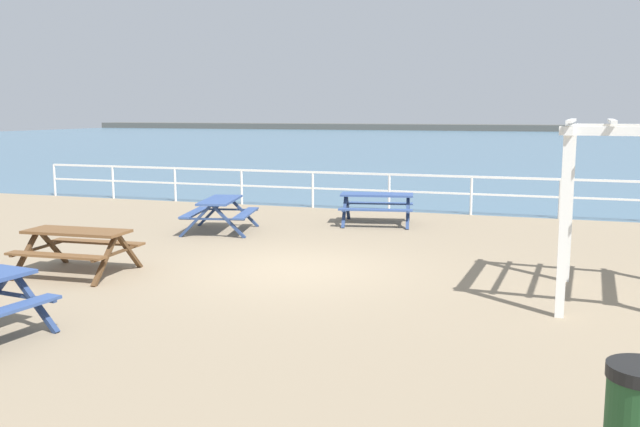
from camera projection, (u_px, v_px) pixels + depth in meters
ground_plane at (293, 274)px, 12.54m from camera, size 30.00×24.00×0.20m
sea_band at (501, 143)px, 62.02m from camera, size 142.00×90.00×0.01m
distant_shoreline at (522, 131)px, 102.36m from camera, size 142.00×6.00×1.80m
seaward_railing at (389, 185)px, 19.69m from camera, size 23.07×0.07×1.08m
picnic_table_near_left at (220, 207)px, 16.33m from camera, size 1.87×2.09×0.80m
picnic_table_mid_centre at (377, 201)px, 17.42m from camera, size 2.04×1.82×0.80m
picnic_table_far_right at (77, 241)px, 12.07m from camera, size 1.88×1.63×0.80m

